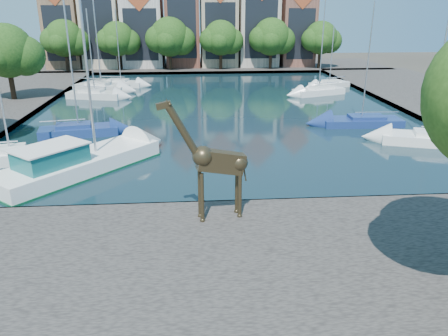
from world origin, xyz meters
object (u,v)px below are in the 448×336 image
object	(u,v)px
motorsailer	(75,161)
sailboat_left_a	(10,153)
sailboat_right_a	(429,137)
giraffe_statue	(214,162)

from	to	relation	value
motorsailer	sailboat_left_a	bearing A→B (deg)	152.01
motorsailer	sailboat_right_a	distance (m)	25.54
sailboat_left_a	giraffe_statue	bearing A→B (deg)	-37.37
motorsailer	sailboat_left_a	world-z (taller)	sailboat_left_a
giraffe_statue	sailboat_right_a	distance (m)	20.82
motorsailer	sailboat_left_a	size ratio (longest dim) A/B	0.94
sailboat_left_a	sailboat_right_a	size ratio (longest dim) A/B	1.20
sailboat_left_a	sailboat_right_a	world-z (taller)	sailboat_left_a
giraffe_statue	motorsailer	size ratio (longest dim) A/B	0.52
motorsailer	sailboat_left_a	distance (m)	5.50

